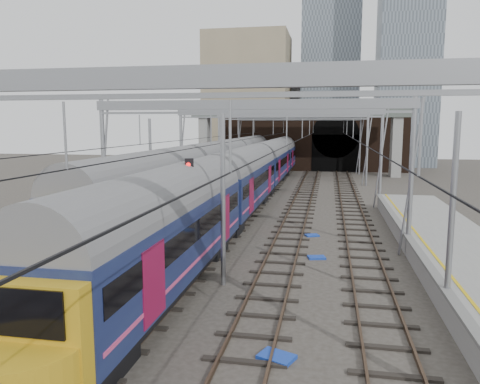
% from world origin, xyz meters
% --- Properties ---
extents(ground, '(160.00, 160.00, 0.00)m').
position_xyz_m(ground, '(0.00, 0.00, 0.00)').
color(ground, '#38332D').
rests_on(ground, ground).
extents(platform_left, '(4.32, 55.00, 1.12)m').
position_xyz_m(platform_left, '(-10.18, 2.50, 0.55)').
color(platform_left, gray).
rests_on(platform_left, ground).
extents(tracks, '(14.40, 80.00, 0.22)m').
position_xyz_m(tracks, '(0.00, 15.00, 0.02)').
color(tracks, '#4C3828').
rests_on(tracks, ground).
extents(overhead_line, '(16.80, 80.00, 8.00)m').
position_xyz_m(overhead_line, '(0.00, 21.49, 6.57)').
color(overhead_line, gray).
rests_on(overhead_line, ground).
extents(retaining_wall, '(28.00, 2.75, 9.00)m').
position_xyz_m(retaining_wall, '(1.40, 51.93, 4.33)').
color(retaining_wall, black).
rests_on(retaining_wall, ground).
extents(overbridge, '(28.00, 3.00, 9.25)m').
position_xyz_m(overbridge, '(0.00, 46.00, 7.27)').
color(overbridge, gray).
rests_on(overbridge, ground).
extents(city_skyline, '(37.50, 27.50, 60.00)m').
position_xyz_m(city_skyline, '(2.73, 70.48, 17.09)').
color(city_skyline, tan).
rests_on(city_skyline, ground).
extents(train_main, '(2.90, 67.08, 4.96)m').
position_xyz_m(train_main, '(-2.00, 25.40, 2.55)').
color(train_main, black).
rests_on(train_main, ground).
extents(train_second, '(3.01, 69.44, 5.10)m').
position_xyz_m(train_second, '(-6.00, 34.46, 2.61)').
color(train_second, black).
rests_on(train_second, ground).
extents(signal_near_left, '(0.36, 0.46, 4.72)m').
position_xyz_m(signal_near_left, '(-2.90, 2.85, 2.99)').
color(signal_near_left, black).
rests_on(signal_near_left, ground).
extents(signal_near_centre, '(0.40, 0.48, 5.17)m').
position_xyz_m(signal_near_centre, '(-1.58, 2.71, 3.24)').
color(signal_near_centre, black).
rests_on(signal_near_centre, ground).
extents(equip_cover_a, '(1.17, 1.01, 0.11)m').
position_xyz_m(equip_cover_a, '(2.86, -3.79, 0.06)').
color(equip_cover_a, '#173CB2').
rests_on(equip_cover_a, ground).
extents(equip_cover_b, '(0.93, 0.81, 0.09)m').
position_xyz_m(equip_cover_b, '(3.30, 11.32, 0.05)').
color(equip_cover_b, '#173CB2').
rests_on(equip_cover_b, ground).
extents(equip_cover_c, '(0.95, 0.77, 0.10)m').
position_xyz_m(equip_cover_c, '(3.69, 6.60, 0.05)').
color(equip_cover_c, '#173CB2').
rests_on(equip_cover_c, ground).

